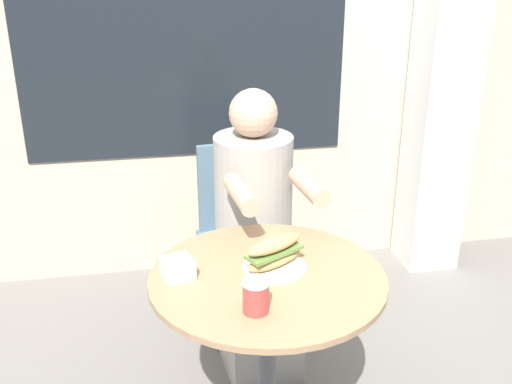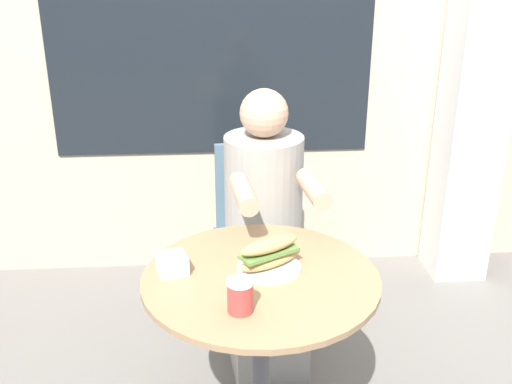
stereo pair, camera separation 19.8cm
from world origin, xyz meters
name	(u,v)px [view 2 (the right image)]	position (x,y,z in m)	size (l,w,h in m)	color
storefront_wall	(237,11)	(0.00, 1.47, 1.40)	(8.00, 0.09, 2.80)	#B7A88E
lattice_pillar	(480,56)	(1.19, 1.27, 1.20)	(0.28, 0.28, 2.40)	silver
cafe_table	(260,328)	(0.00, 0.00, 0.55)	(0.75, 0.75, 0.74)	#997551
diner_chair	(256,219)	(0.05, 0.89, 0.52)	(0.42, 0.42, 0.87)	slate
seated_diner	(265,252)	(0.06, 0.55, 0.53)	(0.36, 0.58, 1.21)	gray
sandwich_on_plate	(269,256)	(0.03, 0.04, 0.79)	(0.22, 0.21, 0.11)	white
drink_cup	(240,296)	(-0.07, -0.19, 0.79)	(0.08, 0.08, 0.10)	#B73D38
napkin_box	(172,264)	(-0.28, 0.04, 0.77)	(0.11, 0.11, 0.06)	silver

